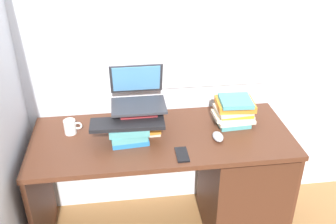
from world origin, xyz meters
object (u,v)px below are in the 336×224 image
Objects in this scene: keyboard at (127,124)px; computer_mouse at (218,137)px; book_stack_keyboard_riser at (129,133)px; desk at (224,179)px; cell_phone at (182,155)px; book_stack_tall at (139,120)px; laptop at (138,94)px; book_stack_side at (234,111)px; mug at (70,127)px.

keyboard is 4.04× the size of computer_mouse.
desk is at bearing 0.76° from book_stack_keyboard_riser.
book_stack_tall is at bearing 127.71° from cell_phone.
book_stack_tall is 0.13m from keyboard.
book_stack_tall is at bearing 56.75° from book_stack_keyboard_riser.
keyboard is (-0.60, -0.01, 0.47)m from desk.
computer_mouse is at bearing -18.36° from book_stack_tall.
cell_phone is (0.21, -0.34, -0.21)m from laptop.
computer_mouse is at bearing -129.84° from book_stack_side.
keyboard is at bearing -113.86° from laptop.
mug is at bearing 175.54° from book_stack_tall.
desk is 14.44× the size of mug.
laptop reaches higher than computer_mouse.
book_stack_tall is 0.59m from book_stack_side.
keyboard is 3.09× the size of cell_phone.
book_stack_side reaches higher than keyboard.
cell_phone is at bearing -149.27° from desk.
book_stack_tall is at bearing -90.40° from laptop.
desk is 0.76m from keyboard.
desk is 6.43× the size of book_stack_tall.
computer_mouse is at bearing -25.13° from laptop.
keyboard is (-0.07, -0.10, 0.04)m from book_stack_tall.
cell_phone is at bearing -32.63° from book_stack_keyboard_riser.
book_stack_side is 0.60m from laptop.
laptop reaches higher than book_stack_keyboard_riser.
book_stack_tall is at bearing 161.64° from computer_mouse.
book_stack_tall is 0.15m from laptop.
mug is at bearing 160.14° from keyboard.
book_stack_keyboard_riser is 1.67× the size of cell_phone.
computer_mouse is (0.51, -0.05, -0.04)m from book_stack_keyboard_riser.
book_stack_side reaches higher than mug.
desk is 0.79m from laptop.
book_stack_keyboard_riser is at bearing -112.30° from laptop.
desk is at bearing -16.23° from laptop.
desk is 0.69m from book_stack_tall.
book_stack_tall is at bearing 56.58° from keyboard.
laptop is 0.53m from computer_mouse.
desk is at bearing -7.56° from mug.
mug is at bearing -175.89° from laptop.
cell_phone is at bearing -57.94° from laptop.
book_stack_keyboard_riser is at bearing 147.65° from cell_phone.
mug reaches higher than computer_mouse.
keyboard is 0.37m from mug.
computer_mouse is (-0.14, -0.17, -0.07)m from book_stack_side.
laptop is at bearing 4.11° from mug.
book_stack_keyboard_riser is (-0.07, -0.10, -0.02)m from book_stack_tall.
book_stack_side is at bearing 38.87° from cell_phone.
keyboard is 3.94× the size of mug.
book_stack_tall is 2.25× the size of mug.
book_stack_keyboard_riser is (-0.59, -0.01, 0.41)m from desk.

